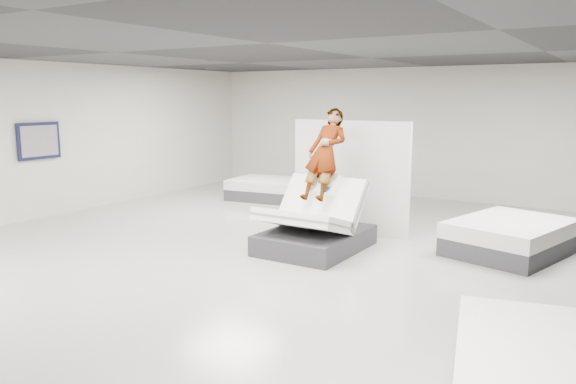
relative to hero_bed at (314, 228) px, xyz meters
The scene contains 8 objects.
room 1.79m from the hero_bed, 91.30° to the right, with size 14.00×14.04×3.20m.
hero_bed is the anchor object (origin of this frame).
person 0.91m from the hero_bed, 89.64° to the left, with size 0.60×0.39×1.65m, color slate.
remote 0.69m from the hero_bed, ahead, with size 0.05×0.14×0.03m, color black.
divider_panel 1.60m from the hero_bed, 92.70° to the left, with size 2.27×0.10×2.06m, color white.
flat_bed_right_far 3.14m from the hero_bed, 28.24° to the left, with size 1.94×2.28×0.54m.
flat_bed_left_far 4.72m from the hero_bed, 132.65° to the left, with size 1.98×1.59×0.50m.
wall_poster 6.14m from the hero_bed, behind, with size 0.06×0.95×0.75m.
Camera 1 is at (4.37, -6.50, 2.49)m, focal length 35.00 mm.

